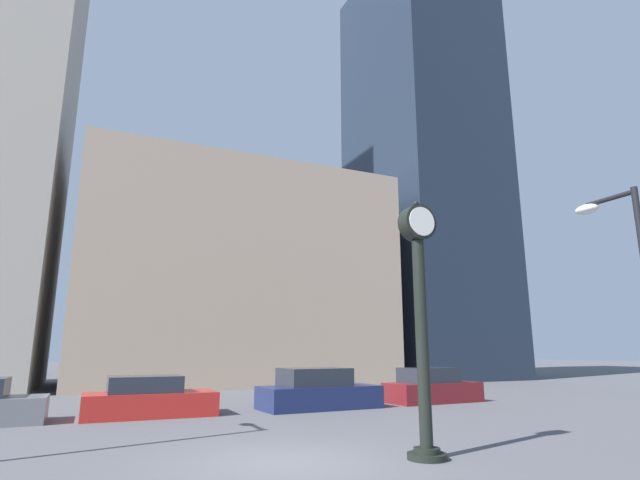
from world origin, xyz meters
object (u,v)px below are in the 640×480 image
at_px(street_clock, 421,313).
at_px(car_navy, 318,392).
at_px(car_maroon, 432,388).
at_px(street_lamp_right, 627,271).
at_px(car_red, 149,399).

bearing_deg(street_clock, car_navy, 79.49).
xyz_separation_m(street_clock, car_navy, (1.64, 8.87, -2.24)).
relative_size(car_navy, car_maroon, 1.10).
xyz_separation_m(car_maroon, street_lamp_right, (-2.42, -10.57, 3.23)).
bearing_deg(car_maroon, car_red, 176.55).
bearing_deg(car_maroon, street_lamp_right, -106.00).
distance_m(car_maroon, street_lamp_right, 11.32).
bearing_deg(street_lamp_right, street_clock, 161.25).
bearing_deg(car_red, car_maroon, -0.53).
relative_size(car_red, car_navy, 0.92).
distance_m(street_clock, car_maroon, 11.61).
bearing_deg(car_navy, street_lamp_right, -77.47).
relative_size(street_clock, car_navy, 1.18).
distance_m(street_clock, car_navy, 9.29).
distance_m(car_red, car_navy, 5.95).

